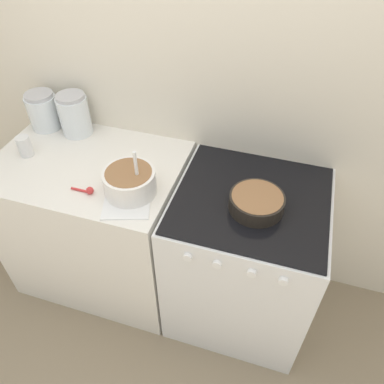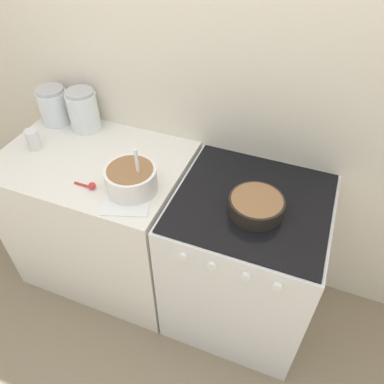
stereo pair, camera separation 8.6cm
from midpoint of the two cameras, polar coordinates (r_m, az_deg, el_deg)
ground_plane at (r=2.38m, az=-4.10°, el=-20.70°), size 12.00×12.00×0.00m
wall_back at (r=1.96m, az=3.12°, el=14.62°), size 4.97×0.05×2.40m
countertop_cabinet at (r=2.33m, az=-12.20°, el=-3.96°), size 0.99×0.70×0.92m
stove at (r=2.10m, az=9.03°, el=-10.38°), size 0.74×0.71×0.92m
mixing_bowl at (r=1.76m, az=-7.88°, el=2.07°), size 0.24×0.24×0.25m
baking_pan at (r=1.69m, az=11.21°, el=-2.01°), size 0.25×0.25×0.08m
storage_jar_left at (r=2.35m, az=-19.22°, el=12.02°), size 0.17×0.17×0.21m
storage_jar_middle at (r=2.23m, az=-15.07°, el=11.57°), size 0.17×0.17×0.24m
tin_can at (r=2.17m, az=-21.99°, el=7.41°), size 0.07×0.07×0.11m
recipe_page at (r=1.77m, az=-8.30°, el=-0.55°), size 0.29×0.32×0.01m
measuring_spoon at (r=1.84m, az=-13.99°, el=0.92°), size 0.12×0.04×0.04m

